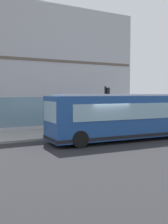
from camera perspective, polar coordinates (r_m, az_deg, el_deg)
ground at (r=17.49m, az=3.89°, el=-6.38°), size 120.00×120.00×0.00m
sidewalk_curb at (r=21.85m, az=-3.41°, el=-4.13°), size 4.96×40.00×0.15m
building_corner at (r=28.45m, az=-9.90°, el=8.34°), size 9.62×16.32×10.74m
city_bus_nearside at (r=18.40m, az=7.79°, el=-1.02°), size 3.12×10.17×3.07m
traffic_light_near_corner at (r=21.29m, az=4.70°, el=2.47°), size 0.32×0.49×3.51m
fire_hydrant at (r=22.13m, az=7.52°, el=-2.91°), size 0.35×0.35×0.74m
pedestrian_near_hydrant at (r=24.02m, az=5.58°, el=-0.81°), size 0.32×0.32×1.75m
newspaper_vending_box at (r=22.44m, az=3.82°, el=-2.56°), size 0.44×0.43×0.90m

